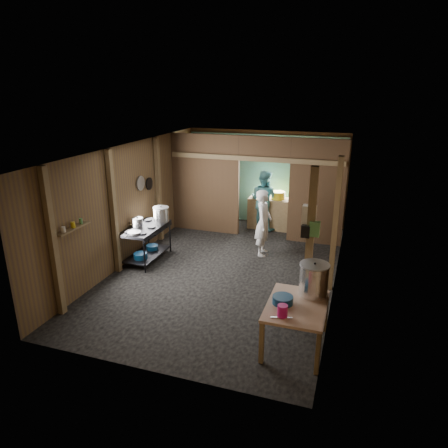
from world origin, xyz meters
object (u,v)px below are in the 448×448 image
(gas_range, at_px, (146,243))
(pink_bucket, at_px, (282,311))
(stove_pot_large, at_px, (161,215))
(stock_pot, at_px, (314,280))
(prep_table, at_px, (296,325))
(cook, at_px, (263,223))
(yellow_tub, at_px, (278,195))

(gas_range, distance_m, pink_bucket, 4.41)
(stove_pot_large, xyz_separation_m, stock_pot, (3.72, -2.25, -0.00))
(prep_table, bearing_deg, cook, 111.26)
(gas_range, height_order, yellow_tub, yellow_tub)
(prep_table, distance_m, stock_pot, 0.74)
(pink_bucket, bearing_deg, gas_range, 144.26)
(gas_range, relative_size, pink_bucket, 7.72)
(gas_range, distance_m, stock_pot, 4.32)
(pink_bucket, bearing_deg, stove_pot_large, 138.31)
(yellow_tub, height_order, cook, cook)
(yellow_tub, relative_size, cook, 0.24)
(stock_pot, xyz_separation_m, pink_bucket, (-0.33, -0.78, -0.16))
(stock_pot, xyz_separation_m, yellow_tub, (-1.52, 4.83, -0.00))
(stock_pot, relative_size, yellow_tub, 1.44)
(gas_range, bearing_deg, prep_table, -30.42)
(pink_bucket, distance_m, cook, 3.89)
(stove_pot_large, height_order, yellow_tub, stove_pot_large)
(gas_range, distance_m, yellow_tub, 3.89)
(prep_table, height_order, cook, cook)
(gas_range, height_order, stock_pot, stock_pot)
(gas_range, xyz_separation_m, stove_pot_large, (0.17, 0.46, 0.56))
(cook, bearing_deg, gas_range, 111.17)
(stock_pot, bearing_deg, yellow_tub, 107.51)
(gas_range, xyz_separation_m, stock_pot, (3.89, -1.79, 0.56))
(stock_pot, distance_m, yellow_tub, 5.06)
(prep_table, bearing_deg, pink_bucket, -110.70)
(pink_bucket, xyz_separation_m, cook, (-1.15, 3.72, -0.02))
(yellow_tub, bearing_deg, stock_pot, -72.49)
(prep_table, height_order, yellow_tub, yellow_tub)
(prep_table, relative_size, cook, 0.77)
(gas_range, height_order, pink_bucket, pink_bucket)
(gas_range, xyz_separation_m, yellow_tub, (2.37, 3.04, 0.56))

